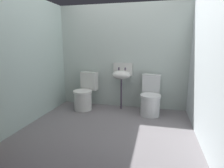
{
  "coord_description": "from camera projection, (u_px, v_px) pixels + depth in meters",
  "views": [
    {
      "loc": [
        0.76,
        -2.82,
        1.38
      ],
      "look_at": [
        0.0,
        0.3,
        0.7
      ],
      "focal_mm": 30.03,
      "sensor_mm": 36.0,
      "label": 1
    }
  ],
  "objects": [
    {
      "name": "sink",
      "position": [
        122.0,
        74.0,
        3.98
      ],
      "size": [
        0.42,
        0.35,
        0.99
      ],
      "color": "#3C3143",
      "rests_on": "ground"
    },
    {
      "name": "wall_right",
      "position": [
        207.0,
        64.0,
        2.68
      ],
      "size": [
        0.1,
        2.63,
        2.22
      ],
      "primitive_type": "cube",
      "color": "#AEB7BA",
      "rests_on": "ground"
    },
    {
      "name": "toilet_right",
      "position": [
        150.0,
        98.0,
        3.75
      ],
      "size": [
        0.41,
        0.6,
        0.78
      ],
      "rotation": [
        0.0,
        0.0,
        3.17
      ],
      "color": "silver",
      "rests_on": "ground"
    },
    {
      "name": "wall_left",
      "position": [
        31.0,
        60.0,
        3.34
      ],
      "size": [
        0.1,
        2.63,
        2.22
      ],
      "primitive_type": "cube",
      "color": "#AAC1BA",
      "rests_on": "ground"
    },
    {
      "name": "ground_plane",
      "position": [
        108.0,
        131.0,
        3.15
      ],
      "size": [
        3.19,
        2.83,
        0.08
      ],
      "primitive_type": "cube",
      "color": "slate"
    },
    {
      "name": "wall_back",
      "position": [
        122.0,
        57.0,
        4.11
      ],
      "size": [
        3.19,
        0.1,
        2.22
      ],
      "primitive_type": "cube",
      "color": "#AEBCB5",
      "rests_on": "ground"
    },
    {
      "name": "toilet_left",
      "position": [
        85.0,
        94.0,
        4.07
      ],
      "size": [
        0.47,
        0.64,
        0.78
      ],
      "rotation": [
        0.0,
        0.0,
        2.99
      ],
      "color": "silver",
      "rests_on": "ground"
    }
  ]
}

